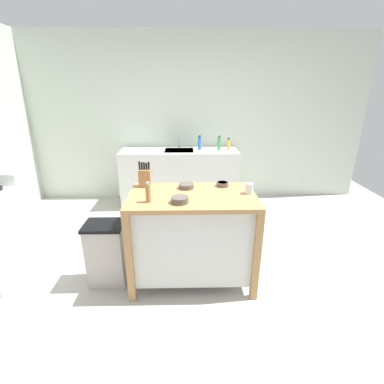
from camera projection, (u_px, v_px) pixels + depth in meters
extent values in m
plane|color=#ADA8A0|center=(206.00, 280.00, 2.77)|extent=(6.43, 6.43, 0.00)
cube|color=silver|center=(197.00, 120.00, 4.51)|extent=(5.43, 0.10, 2.60)
cube|color=#AD7F4C|center=(192.00, 197.00, 2.51)|extent=(1.15, 0.68, 0.04)
cube|color=silver|center=(192.00, 235.00, 2.65)|extent=(1.05, 0.58, 0.75)
cube|color=#AD7F4C|center=(129.00, 259.00, 2.37)|extent=(0.06, 0.06, 0.85)
cube|color=#AD7F4C|center=(257.00, 258.00, 2.39)|extent=(0.06, 0.06, 0.85)
cube|color=#AD7F4C|center=(140.00, 225.00, 2.95)|extent=(0.06, 0.06, 0.85)
cube|color=#AD7F4C|center=(243.00, 224.00, 2.97)|extent=(0.06, 0.06, 0.85)
cube|color=#9E7042|center=(145.00, 178.00, 2.69)|extent=(0.11, 0.09, 0.17)
cylinder|color=black|center=(139.00, 165.00, 2.64)|extent=(0.02, 0.02, 0.08)
cylinder|color=black|center=(142.00, 166.00, 2.65)|extent=(0.02, 0.02, 0.07)
cylinder|color=black|center=(144.00, 166.00, 2.65)|extent=(0.02, 0.02, 0.07)
cylinder|color=black|center=(146.00, 166.00, 2.65)|extent=(0.02, 0.02, 0.06)
cylinder|color=black|center=(149.00, 166.00, 2.65)|extent=(0.02, 0.02, 0.07)
cylinder|color=#564C47|center=(222.00, 184.00, 2.72)|extent=(0.12, 0.12, 0.04)
cylinder|color=#342D2A|center=(223.00, 183.00, 2.71)|extent=(0.10, 0.10, 0.01)
cylinder|color=#564C47|center=(180.00, 200.00, 2.33)|extent=(0.15, 0.15, 0.05)
cylinder|color=#342D2A|center=(180.00, 197.00, 2.32)|extent=(0.12, 0.12, 0.01)
cylinder|color=#564C47|center=(186.00, 186.00, 2.66)|extent=(0.14, 0.14, 0.04)
cylinder|color=#342D2A|center=(186.00, 184.00, 2.65)|extent=(0.12, 0.12, 0.01)
cylinder|color=silver|center=(249.00, 188.00, 2.52)|extent=(0.07, 0.07, 0.10)
cylinder|color=#9E7042|center=(148.00, 193.00, 2.32)|extent=(0.04, 0.04, 0.15)
sphere|color=#99999E|center=(148.00, 183.00, 2.29)|extent=(0.03, 0.03, 0.03)
cube|color=#B7B2A8|center=(107.00, 255.00, 2.66)|extent=(0.34, 0.26, 0.60)
cube|color=black|center=(103.00, 225.00, 2.54)|extent=(0.36, 0.28, 0.03)
cube|color=silver|center=(180.00, 177.00, 4.49)|extent=(1.81, 0.60, 0.88)
cube|color=silver|center=(179.00, 151.00, 4.32)|extent=(0.44, 0.36, 0.03)
cylinder|color=#B7BCC1|center=(179.00, 141.00, 4.42)|extent=(0.02, 0.02, 0.22)
cylinder|color=yellow|center=(228.00, 145.00, 4.31)|extent=(0.05, 0.05, 0.16)
cylinder|color=black|center=(229.00, 139.00, 4.27)|extent=(0.03, 0.03, 0.02)
cylinder|color=blue|center=(200.00, 143.00, 4.32)|extent=(0.06, 0.06, 0.19)
cylinder|color=black|center=(200.00, 136.00, 4.28)|extent=(0.03, 0.03, 0.02)
cylinder|color=green|center=(219.00, 144.00, 4.27)|extent=(0.05, 0.05, 0.20)
cylinder|color=black|center=(219.00, 136.00, 4.23)|extent=(0.03, 0.03, 0.02)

